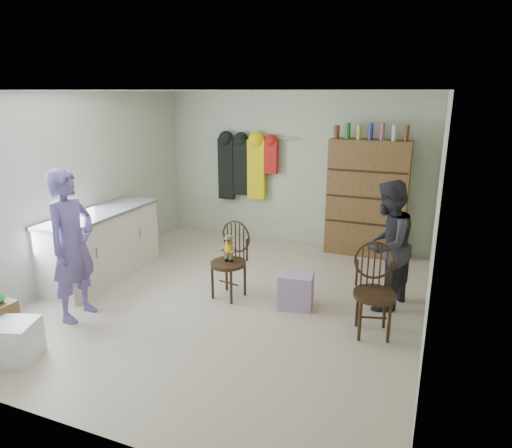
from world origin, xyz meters
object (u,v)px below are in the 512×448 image
at_px(counter, 102,244).
at_px(chair_far, 374,286).
at_px(dresser, 367,198).
at_px(chair_front, 231,255).

height_order(counter, chair_far, chair_far).
relative_size(counter, dresser, 0.91).
distance_m(counter, chair_front, 1.90).
bearing_deg(chair_front, dresser, 70.26).
xyz_separation_m(counter, chair_far, (3.68, -0.16, 0.06)).
distance_m(counter, dresser, 3.96).
height_order(counter, dresser, dresser).
xyz_separation_m(chair_front, chair_far, (1.78, -0.26, -0.01)).
distance_m(chair_front, dresser, 2.58).
relative_size(chair_front, chair_far, 0.97).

